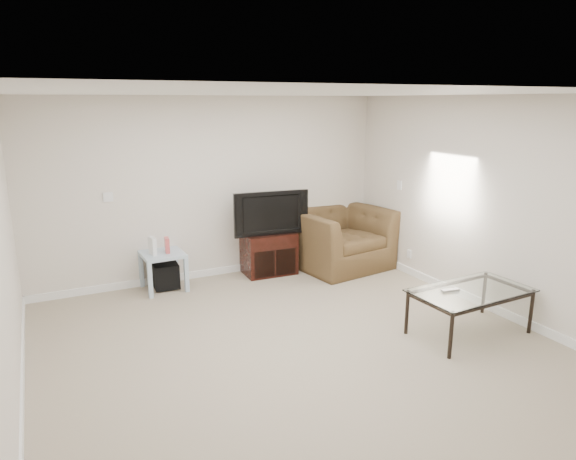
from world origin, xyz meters
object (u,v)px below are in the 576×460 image
tv_stand (269,253)px  recliner (340,229)px  subwoofer (166,275)px  side_table (163,271)px  television (269,212)px  coffee_table (469,312)px

tv_stand → recliner: size_ratio=0.54×
subwoofer → recliner: bearing=-5.2°
side_table → recliner: size_ratio=0.39×
television → subwoofer: bearing=-176.3°
tv_stand → television: size_ratio=0.73×
tv_stand → subwoofer: 1.49m
television → side_table: (-1.52, 0.04, -0.66)m
side_table → coffee_table: side_table is taller
recliner → coffee_table: size_ratio=1.06×
side_table → coffee_table: size_ratio=0.42×
tv_stand → side_table: size_ratio=1.38×
subwoofer → coffee_table: size_ratio=0.26×
tv_stand → coffee_table: 2.98m
tv_stand → side_table: tv_stand is taller
recliner → coffee_table: (0.02, -2.57, -0.34)m
television → coffee_table: size_ratio=0.79×
television → tv_stand: bearing=93.5°
side_table → subwoofer: (0.03, 0.02, -0.07)m
recliner → coffee_table: recliner is taller
subwoofer → coffee_table: bearing=-47.3°
television → recliner: television is taller
tv_stand → subwoofer: size_ratio=2.25×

